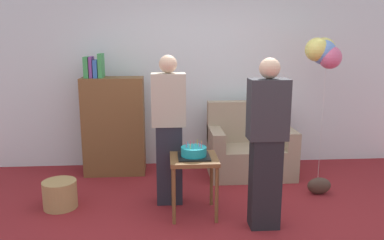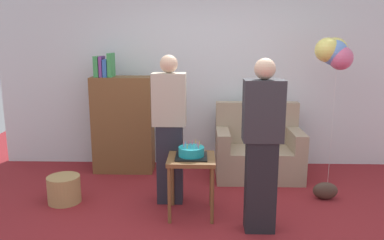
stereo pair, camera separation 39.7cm
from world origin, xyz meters
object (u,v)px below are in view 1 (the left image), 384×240
Objects in this scene: balloon_bunch at (323,52)px; side_table at (194,166)px; birthday_cake at (194,152)px; person_holding_cake at (267,144)px; couch at (250,149)px; person_blowing_candles at (169,130)px; wicker_basket at (60,194)px; handbag at (319,186)px; bookshelf at (113,124)px.

side_table is at bearing -150.43° from balloon_bunch.
balloon_bunch is at bearing 29.57° from birthday_cake.
couch is at bearing -95.23° from person_holding_cake.
person_blowing_candles is 1.10m from person_holding_cake.
wicker_basket is (-1.43, 0.26, -0.52)m from birthday_cake.
person_blowing_candles is at bearing -33.08° from person_holding_cake.
couch is 1.48m from birthday_cake.
person_blowing_candles is at bearing -142.15° from couch.
birthday_cake is 1.14× the size of handbag.
birthday_cake is (0.97, -1.33, -0.01)m from bookshelf.
couch is 3.06× the size of wicker_basket.
side_table is at bearing -10.26° from wicker_basket.
person_blowing_candles reaches higher than handbag.
birthday_cake is 0.20× the size of person_holding_cake.
person_blowing_candles is 0.90× the size of balloon_bunch.
wicker_basket is at bearing -113.13° from bookshelf.
bookshelf is 1.28m from wicker_basket.
bookshelf is at bearing -43.35° from person_holding_cake.
person_holding_cake is at bearing -139.39° from handbag.
birthday_cake is 0.89× the size of wicker_basket.
balloon_bunch is (1.67, 0.95, 0.96)m from birthday_cake.
person_holding_cake is (0.66, -0.32, 0.31)m from side_table.
birthday_cake is 0.75m from person_holding_cake.
person_holding_cake is 1.34m from handbag.
wicker_basket is 0.20× the size of balloon_bunch.
side_table is 0.15m from birthday_cake.
bookshelf is 5.74× the size of handbag.
side_table is 0.38× the size of person_holding_cake.
person_blowing_candles reaches higher than wicker_basket.
birthday_cake is 1.67m from handbag.
birthday_cake is at bearing -125.96° from couch.
side_table is 0.51m from person_blowing_candles.
birthday_cake reaches higher than side_table.
balloon_bunch is at bearing -8.20° from bookshelf.
balloon_bunch is (0.16, 0.53, 1.53)m from handbag.
person_blowing_candles is 4.53× the size of wicker_basket.
bookshelf is 0.89× the size of balloon_bunch.
wicker_basket is (-2.27, -0.91, -0.19)m from couch.
balloon_bunch reaches higher than bookshelf.
person_holding_cake is 4.53× the size of wicker_basket.
balloon_bunch is (1.02, 1.27, 0.80)m from person_holding_cake.
person_holding_cake reaches higher than bookshelf.
handbag is at bearing 12.60° from person_blowing_candles.
bookshelf is at bearing 126.09° from side_table.
balloon_bunch is at bearing -126.77° from person_holding_cake.
balloon_bunch is at bearing 27.57° from person_blowing_candles.
couch is 0.67× the size of person_holding_cake.
person_holding_cake is (1.63, -1.65, 0.16)m from bookshelf.
birthday_cake reaches higher than handbag.
birthday_cake is at bearing -164.58° from handbag.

